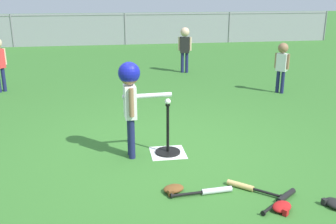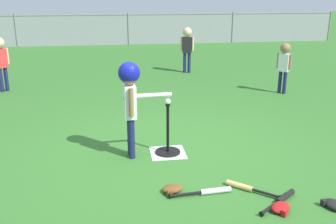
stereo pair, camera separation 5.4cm
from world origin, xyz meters
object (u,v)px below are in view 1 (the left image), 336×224
(glove_near_bats, at_px, (335,204))
(spare_bat_black, at_px, (283,198))
(fielder_deep_left, at_px, (185,44))
(fielder_deep_center, at_px, (282,61))
(baseball_on_tee, at_px, (168,101))
(batting_tee, at_px, (168,146))
(batter_child, at_px, (130,90))
(glove_tossed_aside, at_px, (173,189))
(spare_bat_wood, at_px, (246,187))
(spare_bat_silver, at_px, (211,191))
(glove_by_plate, at_px, (282,207))

(glove_near_bats, bearing_deg, spare_bat_black, 157.90)
(fielder_deep_left, bearing_deg, fielder_deep_center, -56.17)
(baseball_on_tee, bearing_deg, batting_tee, 0.00)
(batting_tee, height_order, glove_near_bats, batting_tee)
(batter_child, xyz_separation_m, glove_tossed_aside, (0.36, -0.96, -0.82))
(baseball_on_tee, relative_size, spare_bat_wood, 0.16)
(baseball_on_tee, height_order, fielder_deep_left, fielder_deep_left)
(spare_bat_black, bearing_deg, glove_near_bats, -22.10)
(spare_bat_silver, bearing_deg, glove_by_plate, -34.53)
(batter_child, bearing_deg, fielder_deep_center, 39.92)
(batting_tee, relative_size, spare_bat_silver, 1.00)
(glove_by_plate, distance_m, glove_tossed_aside, 1.08)
(fielder_deep_center, bearing_deg, fielder_deep_left, 123.83)
(batter_child, bearing_deg, glove_near_bats, -38.92)
(batting_tee, bearing_deg, spare_bat_silver, -76.17)
(spare_bat_wood, relative_size, glove_by_plate, 1.74)
(fielder_deep_left, bearing_deg, spare_bat_silver, -98.77)
(baseball_on_tee, xyz_separation_m, glove_by_plate, (0.86, -1.50, -0.65))
(baseball_on_tee, bearing_deg, spare_bat_black, -54.89)
(fielder_deep_left, height_order, glove_tossed_aside, fielder_deep_left)
(glove_near_bats, bearing_deg, glove_tossed_aside, 160.53)
(spare_bat_black, bearing_deg, baseball_on_tee, 125.11)
(spare_bat_wood, xyz_separation_m, spare_bat_black, (0.28, -0.28, -0.00))
(spare_bat_black, distance_m, glove_tossed_aside, 1.10)
(batting_tee, distance_m, glove_by_plate, 1.73)
(fielder_deep_left, relative_size, spare_bat_silver, 1.71)
(spare_bat_wood, relative_size, glove_tossed_aside, 1.86)
(baseball_on_tee, bearing_deg, batter_child, -176.32)
(baseball_on_tee, xyz_separation_m, batter_child, (-0.46, -0.03, 0.16))
(fielder_deep_center, bearing_deg, batting_tee, -135.90)
(fielder_deep_left, relative_size, spare_bat_black, 2.20)
(batting_tee, relative_size, glove_near_bats, 2.58)
(batting_tee, bearing_deg, glove_tossed_aside, -95.76)
(fielder_deep_left, relative_size, fielder_deep_center, 1.11)
(baseball_on_tee, height_order, glove_by_plate, baseball_on_tee)
(batting_tee, height_order, glove_tossed_aside, batting_tee)
(spare_bat_wood, relative_size, spare_bat_black, 0.94)
(glove_by_plate, xyz_separation_m, glove_near_bats, (0.53, -0.02, 0.00))
(spare_bat_wood, bearing_deg, glove_tossed_aside, 174.79)
(batting_tee, distance_m, spare_bat_silver, 1.13)
(baseball_on_tee, distance_m, fielder_deep_center, 3.74)
(fielder_deep_left, distance_m, glove_by_plate, 6.39)
(spare_bat_black, relative_size, glove_tossed_aside, 1.98)
(spare_bat_silver, relative_size, spare_bat_wood, 1.38)
(spare_bat_wood, xyz_separation_m, glove_tossed_aside, (-0.76, 0.07, 0.01))
(baseball_on_tee, xyz_separation_m, spare_bat_black, (0.94, -1.34, -0.66))
(glove_near_bats, bearing_deg, fielder_deep_left, 91.81)
(spare_bat_wood, bearing_deg, glove_by_plate, -65.16)
(batting_tee, height_order, batter_child, batter_child)
(batting_tee, height_order, fielder_deep_center, fielder_deep_center)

